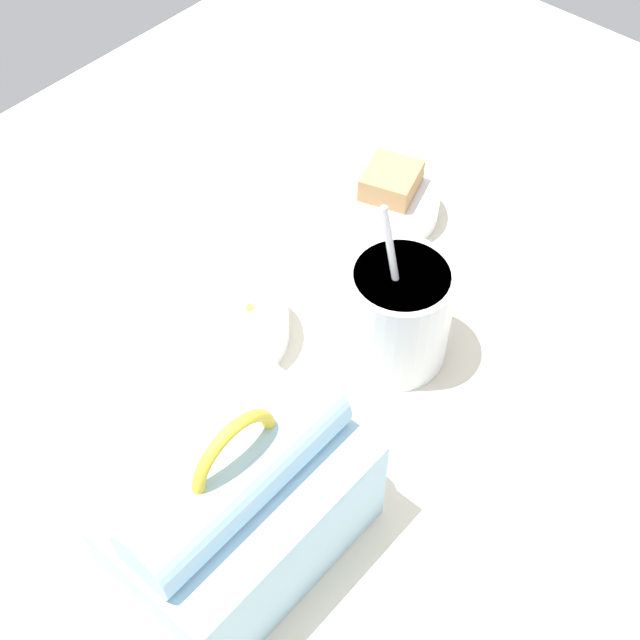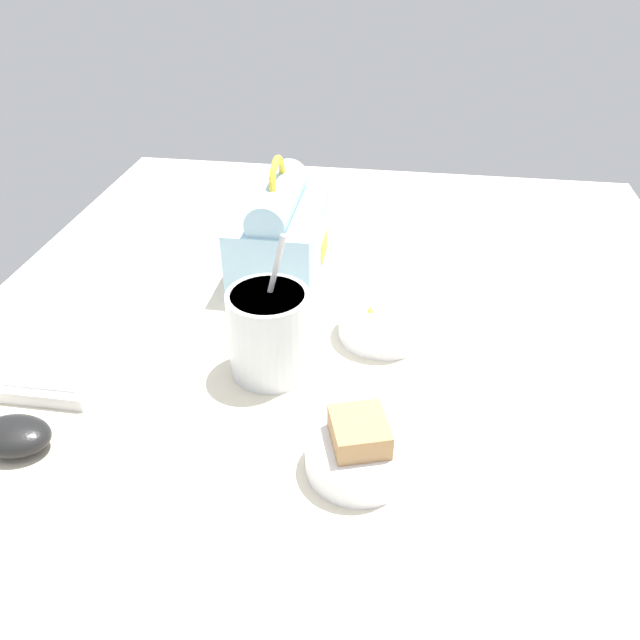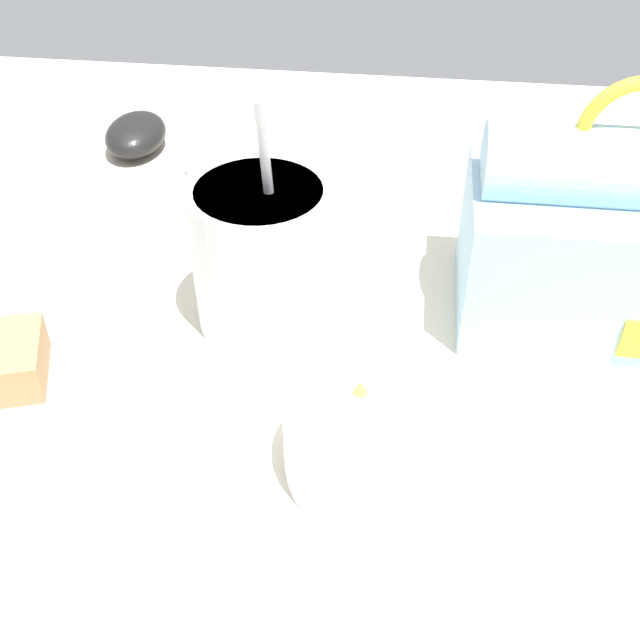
# 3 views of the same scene
# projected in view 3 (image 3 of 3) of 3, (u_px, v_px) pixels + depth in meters

# --- Properties ---
(desk_surface) EXTENTS (1.40, 1.10, 0.02)m
(desk_surface) POSITION_uv_depth(u_px,v_px,m) (297.00, 400.00, 0.58)
(desk_surface) COLOR beige
(desk_surface) RESTS_ON ground
(keyboard) EXTENTS (0.32, 0.14, 0.02)m
(keyboard) POSITION_uv_depth(u_px,v_px,m) (354.00, 142.00, 0.83)
(keyboard) COLOR silver
(keyboard) RESTS_ON desk_surface
(lunch_bag) EXTENTS (0.21, 0.13, 0.20)m
(lunch_bag) POSITION_uv_depth(u_px,v_px,m) (609.00, 238.00, 0.59)
(lunch_bag) COLOR #9EC6DB
(lunch_bag) RESTS_ON desk_surface
(soup_cup) EXTENTS (0.10, 0.10, 0.19)m
(soup_cup) POSITION_uv_depth(u_px,v_px,m) (262.00, 255.00, 0.59)
(soup_cup) COLOR silver
(soup_cup) RESTS_ON desk_surface
(bento_bowl_sandwich) EXTENTS (0.11, 0.11, 0.07)m
(bento_bowl_sandwich) POSITION_uv_depth(u_px,v_px,m) (5.00, 394.00, 0.53)
(bento_bowl_sandwich) COLOR silver
(bento_bowl_sandwich) RESTS_ON desk_surface
(bento_bowl_snacks) EXTENTS (0.12, 0.12, 0.06)m
(bento_bowl_snacks) POSITION_uv_depth(u_px,v_px,m) (381.00, 438.00, 0.50)
(bento_bowl_snacks) COLOR silver
(bento_bowl_snacks) RESTS_ON desk_surface
(computer_mouse) EXTENTS (0.06, 0.08, 0.04)m
(computer_mouse) POSITION_uv_depth(u_px,v_px,m) (136.00, 134.00, 0.83)
(computer_mouse) COLOR black
(computer_mouse) RESTS_ON desk_surface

